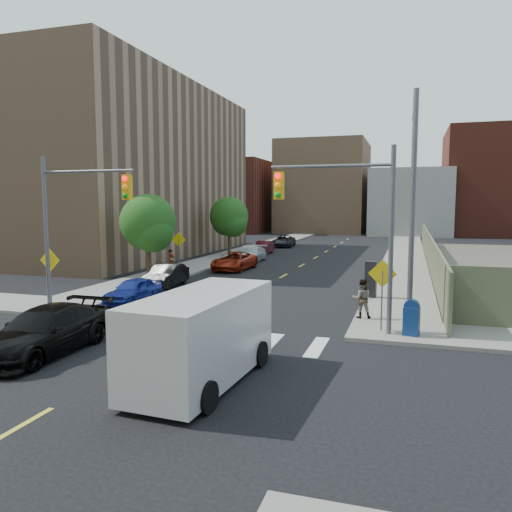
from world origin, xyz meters
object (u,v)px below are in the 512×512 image
Objects in this scene: parked_car_silver at (252,254)px; mailbox at (411,318)px; parked_car_red at (234,261)px; pedestrian_east at (362,299)px; parked_car_grey at (284,241)px; pedestrian_west at (171,261)px; parked_car_maroon at (263,247)px; payphone at (371,279)px; parked_car_white at (249,252)px; parked_car_blue at (133,290)px; parked_car_black at (166,276)px; cargo_van at (205,334)px; black_sedan at (45,331)px.

parked_car_silver is 3.34× the size of mailbox.
pedestrian_east reaches higher than parked_car_red.
pedestrian_east reaches higher than parked_car_grey.
pedestrian_east is (10.52, -13.53, 0.30)m from parked_car_red.
pedestrian_west reaches higher than mailbox.
parked_car_red is 12.04m from parked_car_maroon.
parked_car_white is at bearing 133.92° from payphone.
mailbox reaches higher than parked_car_maroon.
parked_car_black is (-0.55, 4.56, 0.06)m from parked_car_blue.
pedestrian_east is at bearing -61.41° from parked_car_silver.
payphone is at bearing -71.78° from parked_car_grey.
payphone is (-1.99, 7.12, 0.28)m from mailbox.
mailbox is 7.40m from payphone.
parked_car_grey is at bearing 95.49° from parked_car_blue.
pedestrian_west is (-15.89, 12.37, 0.15)m from mailbox.
pedestrian_east is at bearing 70.73° from cargo_van.
cargo_van reaches higher than parked_car_silver.
black_sedan is 2.83× the size of payphone.
mailbox is at bearing -33.43° from parked_car_black.
parked_car_blue is 8.55m from black_sedan.
parked_car_white is 28.84m from cargo_van.
black_sedan is at bearing -84.62° from parked_car_black.
black_sedan is 18.29m from pedestrian_west.
parked_car_blue is 33.04m from parked_car_grey.
mailbox is (13.79, -36.03, 0.15)m from parked_car_grey.
cargo_van is at bearing -63.44° from parked_car_black.
black_sedan is 12.22m from pedestrian_east.
parked_car_silver is at bearing -2.31° from pedestrian_west.
parked_car_red is 3.02× the size of pedestrian_west.
parked_car_red reaches higher than parked_car_grey.
black_sedan reaches higher than parked_car_grey.
mailbox is at bearing -64.46° from parked_car_maroon.
cargo_van is at bearing -134.96° from pedestrian_west.
parked_car_red is 0.85× the size of cargo_van.
parked_car_grey is at bearing 89.16° from parked_car_maroon.
parked_car_grey is (-0.55, 33.04, 0.04)m from parked_car_blue.
parked_car_white is at bearing -91.88° from parked_car_grey.
mailbox is at bearing -8.21° from parked_car_blue.
black_sedan reaches higher than parked_car_maroon.
cargo_van reaches higher than mailbox.
payphone reaches higher than parked_car_grey.
pedestrian_east is (10.95, -19.14, 0.32)m from parked_car_silver.
parked_car_silver is 2.72× the size of pedestrian_east.
parked_car_black is 2.51× the size of pedestrian_east.
pedestrian_east reaches higher than parked_car_black.
parked_car_blue is 11.92m from cargo_van.
payphone reaches higher than mailbox.
parked_car_maroon is (-0.53, 6.10, -0.13)m from parked_car_white.
parked_car_blue is 13.57m from mailbox.
parked_car_white reaches higher than parked_car_silver.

